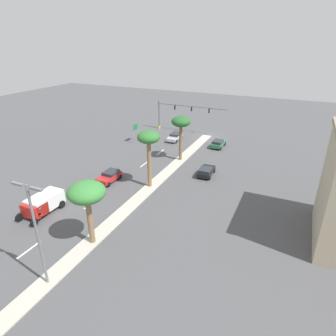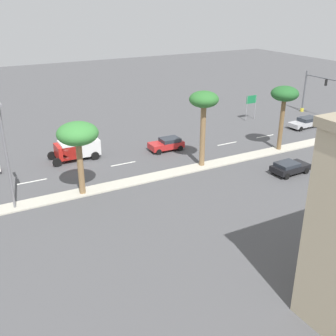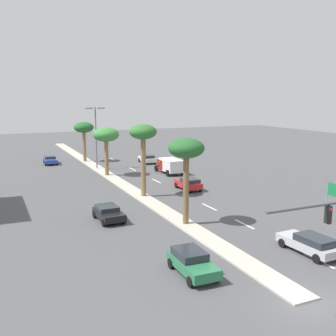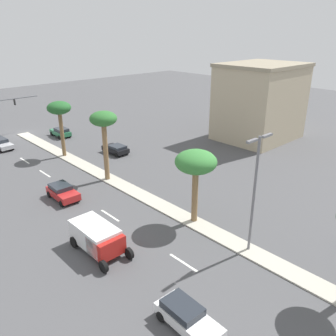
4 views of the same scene
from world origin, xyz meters
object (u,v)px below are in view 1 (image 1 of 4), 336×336
sedan_green_near (218,143)px  palm_tree_front (181,123)px  palm_tree_right (149,141)px  sedan_red_inboard (109,176)px  traffic_signal_gantry (176,113)px  sedan_silver_center (175,136)px  palm_tree_inboard (87,194)px  sedan_black_mid (206,171)px  street_lamp_right (36,228)px  directional_road_sign (136,129)px  box_truck (42,204)px

sedan_green_near → palm_tree_front: bearing=65.5°
palm_tree_right → sedan_red_inboard: (5.97, 0.92, -5.89)m
traffic_signal_gantry → sedan_silver_center: traffic_signal_gantry is taller
palm_tree_front → palm_tree_right: bearing=89.1°
palm_tree_inboard → sedan_black_mid: bearing=-105.4°
street_lamp_right → sedan_green_near: street_lamp_right is taller
sedan_black_mid → sedan_green_near: bearing=-82.4°
directional_road_sign → sedan_red_inboard: 17.49m
palm_tree_right → sedan_silver_center: palm_tree_right is taller
sedan_black_mid → palm_tree_front: bearing=-34.2°
palm_tree_inboard → sedan_silver_center: bearing=-80.9°
street_lamp_right → sedan_black_mid: bearing=-102.2°
sedan_black_mid → street_lamp_right: bearing=77.8°
traffic_signal_gantry → street_lamp_right: street_lamp_right is taller
sedan_red_inboard → box_truck: 10.35m
palm_tree_front → street_lamp_right: 29.35m
palm_tree_front → palm_tree_inboard: (-0.28, 23.50, -0.75)m
palm_tree_right → sedan_green_near: size_ratio=1.93×
palm_tree_front → sedan_silver_center: (4.99, -9.27, -5.55)m
sedan_silver_center → sedan_red_inboard: bearing=86.8°
street_lamp_right → palm_tree_inboard: bearing=-90.8°
palm_tree_inboard → sedan_red_inboard: size_ratio=1.66×
palm_tree_front → street_lamp_right: (-0.19, 29.34, -0.78)m
traffic_signal_gantry → street_lamp_right: (-7.56, 44.62, 1.50)m
sedan_silver_center → box_truck: bearing=83.7°
palm_tree_front → sedan_silver_center: palm_tree_front is taller
sedan_green_near → palm_tree_inboard: bearing=83.4°
directional_road_sign → palm_tree_inboard: 31.10m
street_lamp_right → sedan_silver_center: size_ratio=1.96×
sedan_green_near → sedan_black_mid: (-1.69, 12.63, -0.07)m
directional_road_sign → palm_tree_right: palm_tree_right is taller
palm_tree_right → box_truck: bearing=53.4°
street_lamp_right → sedan_red_inboard: street_lamp_right is taller
palm_tree_inboard → street_lamp_right: street_lamp_right is taller
directional_road_sign → box_truck: bearing=96.7°
palm_tree_inboard → sedan_green_near: (-3.72, -32.25, -4.78)m
sedan_silver_center → street_lamp_right: bearing=97.7°
directional_road_sign → street_lamp_right: street_lamp_right is taller
palm_tree_front → street_lamp_right: bearing=90.4°
sedan_green_near → sedan_red_inboard: sedan_red_inboard is taller
traffic_signal_gantry → street_lamp_right: bearing=99.6°
sedan_red_inboard → sedan_silver_center: 20.71m
traffic_signal_gantry → sedan_silver_center: (-2.37, 6.02, -3.27)m
palm_tree_inboard → sedan_black_mid: palm_tree_inboard is taller
directional_road_sign → box_truck: directional_road_sign is taller
sedan_red_inboard → directional_road_sign: bearing=-72.0°
palm_tree_front → sedan_green_near: size_ratio=1.81×
street_lamp_right → sedan_red_inboard: 19.59m
directional_road_sign → palm_tree_right: size_ratio=0.46×
sedan_red_inboard → sedan_silver_center: size_ratio=0.85×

